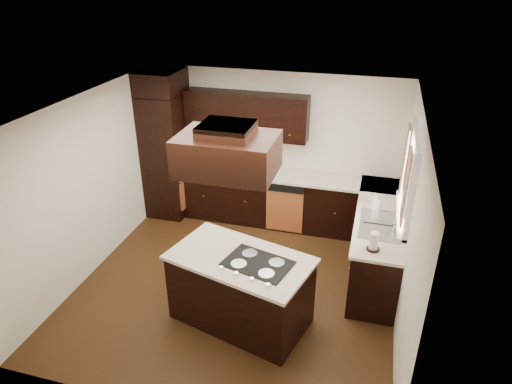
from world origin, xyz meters
TOP-DOWN VIEW (x-y plane):
  - floor at (0.00, 0.00)m, footprint 4.20×4.20m
  - ceiling at (0.00, 0.00)m, footprint 4.20×4.20m
  - wall_back at (0.00, 2.11)m, footprint 4.20×0.02m
  - wall_front at (0.00, -2.11)m, footprint 4.20×0.02m
  - wall_left at (-2.11, 0.00)m, footprint 0.02×4.20m
  - wall_right at (2.11, 0.00)m, footprint 0.02×4.20m
  - oven_column at (-1.78, 1.71)m, footprint 0.65×0.75m
  - wall_oven_face at (-1.43, 1.71)m, footprint 0.05×0.62m
  - base_cabinets_back at (0.03, 1.80)m, footprint 2.93×0.60m
  - base_cabinets_right at (1.80, 0.90)m, footprint 0.60×2.40m
  - countertop_back at (0.03, 1.79)m, footprint 2.93×0.63m
  - countertop_right at (1.79, 0.90)m, footprint 0.63×2.40m
  - upper_cabinets at (-0.43, 1.93)m, footprint 2.00×0.34m
  - dishwasher_front at (0.33, 1.50)m, footprint 0.60×0.05m
  - window_frame at (2.07, 0.55)m, footprint 0.06×1.32m
  - window_pane at (2.10, 0.55)m, footprint 0.00×1.20m
  - curtain_left at (2.01, 0.13)m, footprint 0.02×0.34m
  - curtain_right at (2.01, 0.97)m, footprint 0.02×0.34m
  - sink_rim at (1.80, 0.55)m, footprint 0.52×0.84m
  - island at (0.25, -0.65)m, footprint 1.76×1.25m
  - island_top at (0.25, -0.65)m, footprint 1.83×1.32m
  - cooktop at (0.48, -0.71)m, footprint 0.85×0.68m
  - range_hood at (0.10, -0.55)m, footprint 1.05×0.72m
  - hood_duct at (0.10, -0.55)m, footprint 0.55×0.50m
  - blender_base at (-1.21, 1.72)m, footprint 0.15×0.15m
  - blender_pitcher at (-1.21, 1.72)m, footprint 0.13×0.13m
  - spice_rack at (-0.36, 1.81)m, footprint 0.36×0.21m
  - mixing_bowl at (-1.03, 1.76)m, footprint 0.28×0.28m
  - soap_bottle at (1.71, 1.01)m, footprint 0.13×0.13m
  - paper_towel at (1.74, -0.07)m, footprint 0.12×0.12m

SIDE VIEW (x-z plane):
  - floor at x=0.00m, z-range -0.02..0.00m
  - dishwasher_front at x=0.33m, z-range 0.04..0.76m
  - base_cabinets_back at x=0.03m, z-range 0.00..0.88m
  - base_cabinets_right at x=1.80m, z-range 0.00..0.88m
  - island at x=0.25m, z-range 0.00..0.88m
  - countertop_back at x=0.03m, z-range 0.88..0.92m
  - countertop_right at x=1.79m, z-range 0.88..0.92m
  - island_top at x=0.25m, z-range 0.88..0.92m
  - sink_rim at x=1.80m, z-range 0.92..0.93m
  - cooktop at x=0.48m, z-range 0.92..0.93m
  - mixing_bowl at x=-1.03m, z-range 0.92..0.98m
  - blender_base at x=-1.21m, z-range 0.92..1.02m
  - soap_bottle at x=1.71m, z-range 0.92..1.14m
  - paper_towel at x=1.74m, z-range 0.92..1.16m
  - oven_column at x=-1.78m, z-range 0.00..2.12m
  - spice_rack at x=-0.36m, z-range 0.92..1.21m
  - wall_oven_face at x=-1.43m, z-range 0.73..1.51m
  - blender_pitcher at x=-1.21m, z-range 1.02..1.28m
  - wall_back at x=0.00m, z-range 0.00..2.50m
  - wall_front at x=0.00m, z-range 0.00..2.50m
  - wall_left at x=-2.11m, z-range 0.00..2.50m
  - wall_right at x=2.11m, z-range 0.00..2.50m
  - window_frame at x=2.07m, z-range 1.09..2.21m
  - window_pane at x=2.10m, z-range 1.15..2.15m
  - curtain_left at x=2.01m, z-range 1.25..2.15m
  - curtain_right at x=2.01m, z-range 1.25..2.15m
  - upper_cabinets at x=-0.43m, z-range 1.45..2.17m
  - range_hood at x=0.10m, z-range 1.95..2.37m
  - hood_duct at x=0.10m, z-range 2.37..2.50m
  - ceiling at x=0.00m, z-range 2.50..2.52m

